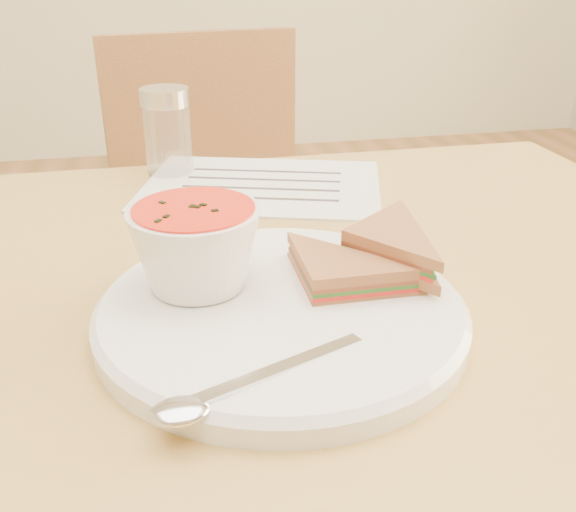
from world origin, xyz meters
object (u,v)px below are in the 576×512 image
object	(u,v)px
plate	(281,314)
condiment_shaker	(168,132)
soup_bowl	(196,252)
chair_far	(231,274)

from	to	relation	value
plate	condiment_shaker	xyz separation A→B (m)	(-0.07, 0.41, 0.05)
plate	soup_bowl	xyz separation A→B (m)	(-0.06, 0.04, 0.05)
chair_far	condiment_shaker	bearing A→B (deg)	61.15
chair_far	condiment_shaker	size ratio (longest dim) A/B	7.67
chair_far	soup_bowl	distance (m)	0.75
plate	condiment_shaker	size ratio (longest dim) A/B	2.63
soup_bowl	chair_far	bearing A→B (deg)	81.18
plate	soup_bowl	bearing A→B (deg)	149.49
chair_far	condiment_shaker	xyz separation A→B (m)	(-0.11, -0.28, 0.37)
plate	condiment_shaker	bearing A→B (deg)	99.61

